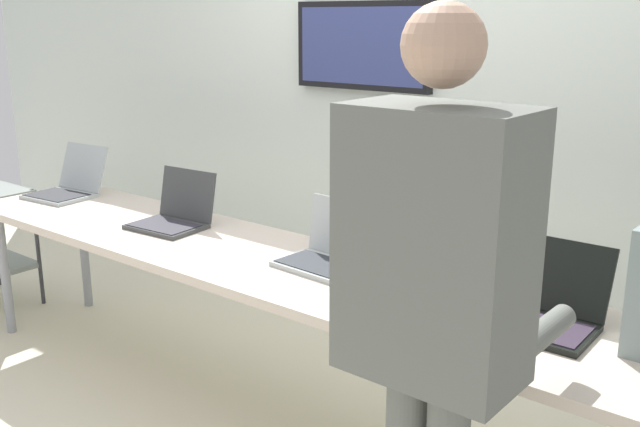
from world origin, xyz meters
name	(u,v)px	position (x,y,z in m)	size (l,w,h in m)	color
ground	(273,422)	(0.00, 0.00, -0.02)	(8.00, 8.00, 0.04)	beige
back_wall	(416,108)	(-0.01, 1.13, 1.26)	(8.00, 0.11, 2.51)	silver
workbench	(270,269)	(0.00, 0.00, 0.70)	(3.73, 0.70, 0.74)	beige
laptop_station_0	(68,185)	(-1.63, 0.10, 0.81)	(0.37, 0.40, 0.27)	#A9B2B3
laptop_station_1	(174,214)	(-0.69, 0.07, 0.80)	(0.36, 0.33, 0.26)	#3A3C3C
laptop_station_2	(329,251)	(0.24, 0.09, 0.80)	(0.36, 0.30, 0.25)	#ADB6B4
laptop_station_3	(549,308)	(1.16, 0.07, 0.80)	(0.33, 0.35, 0.25)	black
person	(435,292)	(1.13, -0.62, 1.06)	(0.44, 0.59, 1.75)	slate
paper_sheet	(448,330)	(0.93, -0.17, 0.75)	(0.29, 0.35, 0.00)	white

